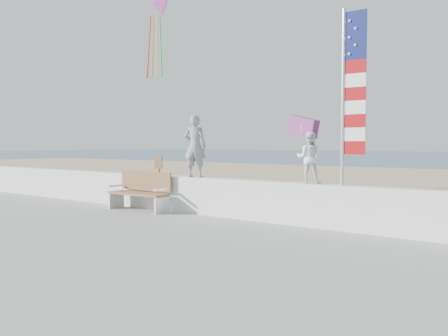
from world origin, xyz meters
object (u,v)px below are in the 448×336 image
Objects in this scene: adult at (195,146)px; child at (309,158)px; flag at (349,89)px; bench at (141,191)px.

adult reaches higher than child.
adult is at bearing 180.00° from flag.
flag is (5.45, 0.45, 2.30)m from bench.
flag is (0.86, -0.00, 1.37)m from child.
adult is at bearing 17.19° from bench.
bench is at bearing -175.24° from flag.
bench is at bearing -13.60° from child.
bench is 5.94m from flag.
flag is at bearing 161.66° from adult.
bench is (-1.47, -0.45, -1.17)m from adult.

